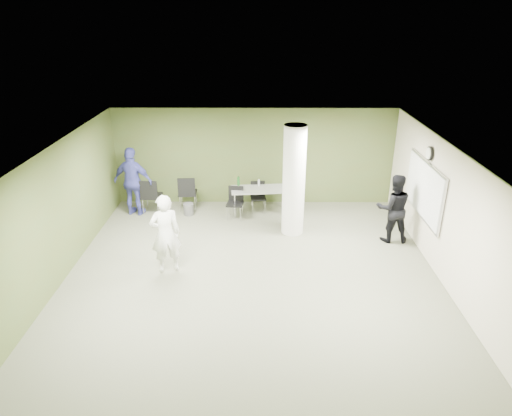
{
  "coord_description": "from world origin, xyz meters",
  "views": [
    {
      "loc": [
        0.15,
        -8.58,
        5.26
      ],
      "look_at": [
        0.07,
        1.0,
        1.1
      ],
      "focal_mm": 32.0,
      "sensor_mm": 36.0,
      "label": 1
    }
  ],
  "objects_px": {
    "folding_table": "(259,190)",
    "man_blue": "(133,182)",
    "woman_white": "(165,234)",
    "chair_back_left": "(150,194)",
    "man_black": "(393,208)"
  },
  "relations": [
    {
      "from": "man_blue",
      "to": "woman_white",
      "type": "bearing_deg",
      "value": 128.32
    },
    {
      "from": "folding_table",
      "to": "woman_white",
      "type": "bearing_deg",
      "value": -128.21
    },
    {
      "from": "chair_back_left",
      "to": "man_blue",
      "type": "relative_size",
      "value": 0.53
    },
    {
      "from": "folding_table",
      "to": "man_blue",
      "type": "relative_size",
      "value": 0.85
    },
    {
      "from": "man_black",
      "to": "man_blue",
      "type": "xyz_separation_m",
      "value": [
        -6.7,
        1.54,
        0.1
      ]
    },
    {
      "from": "folding_table",
      "to": "man_black",
      "type": "height_order",
      "value": "man_black"
    },
    {
      "from": "woman_white",
      "to": "man_black",
      "type": "xyz_separation_m",
      "value": [
        5.25,
        1.49,
        -0.03
      ]
    },
    {
      "from": "chair_back_left",
      "to": "man_blue",
      "type": "height_order",
      "value": "man_blue"
    },
    {
      "from": "woman_white",
      "to": "chair_back_left",
      "type": "bearing_deg",
      "value": -91.44
    },
    {
      "from": "chair_back_left",
      "to": "woman_white",
      "type": "xyz_separation_m",
      "value": [
        1.03,
        -3.06,
        0.3
      ]
    },
    {
      "from": "man_black",
      "to": "man_blue",
      "type": "distance_m",
      "value": 6.88
    },
    {
      "from": "folding_table",
      "to": "woman_white",
      "type": "xyz_separation_m",
      "value": [
        -1.99,
        -3.1,
        0.19
      ]
    },
    {
      "from": "woman_white",
      "to": "man_blue",
      "type": "bearing_deg",
      "value": -84.31
    },
    {
      "from": "chair_back_left",
      "to": "man_blue",
      "type": "xyz_separation_m",
      "value": [
        -0.43,
        -0.03,
        0.36
      ]
    },
    {
      "from": "folding_table",
      "to": "man_black",
      "type": "distance_m",
      "value": 3.63
    }
  ]
}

